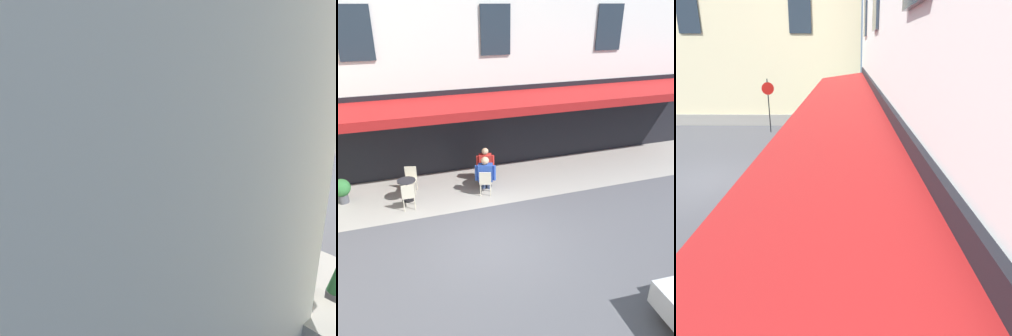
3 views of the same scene
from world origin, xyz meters
TOP-DOWN VIEW (x-y plane):
  - ground_plane at (0.00, 0.00)m, footprint 70.00×70.00m
  - sidewalk_cafe_terrace at (-3.25, -3.40)m, footprint 20.50×3.20m
  - cafe_table_near_entrance at (2.05, -3.10)m, footprint 0.60×0.60m
  - cafe_chair_cream_kerbside at (2.06, -2.47)m, footprint 0.41×0.41m
  - cafe_chair_cream_back_row at (1.88, -3.71)m, footprint 0.49×0.49m
  - cafe_table_mid_terrace at (-0.71, -3.21)m, footprint 0.60×0.60m
  - cafe_chair_cream_facing_street at (-0.52, -2.60)m, footprint 0.50×0.50m
  - cafe_chair_cream_corner_right at (-0.86, -3.82)m, footprint 0.48×0.48m
  - cafe_table_streetside at (-10.83, -2.98)m, footprint 0.60×0.60m
  - cafe_chair_cream_under_awning at (-10.39, -2.53)m, footprint 0.57×0.57m
  - cafe_chair_cream_corner_left at (-11.22, -3.48)m, footprint 0.56×0.56m
  - seated_patron_in_red at (-0.81, -3.61)m, footprint 0.65×0.60m
  - seated_companion_in_blue at (-0.59, -2.81)m, footprint 0.69×0.67m
  - potted_plant_under_sign at (4.11, -3.62)m, footprint 0.59×0.59m
  - parked_car_silver at (-4.53, 4.53)m, footprint 4.39×2.04m

SIDE VIEW (x-z plane):
  - ground_plane at x=0.00m, z-range 0.00..0.00m
  - sidewalk_cafe_terrace at x=-3.25m, z-range 0.00..0.01m
  - cafe_table_near_entrance at x=2.05m, z-range 0.12..0.87m
  - cafe_table_mid_terrace at x=-0.71m, z-range 0.12..0.87m
  - cafe_table_streetside at x=-10.83m, z-range 0.12..0.87m
  - potted_plant_under_sign at x=4.11m, z-range 0.07..0.92m
  - cafe_chair_cream_kerbside at x=2.06m, z-range 0.09..1.00m
  - cafe_chair_cream_back_row at x=1.88m, z-range 0.09..1.00m
  - cafe_chair_cream_facing_street at x=-0.52m, z-range 0.09..1.00m
  - cafe_chair_cream_corner_right at x=-0.86m, z-range 0.09..1.00m
  - cafe_chair_cream_under_awning at x=-10.39m, z-range 0.09..1.00m
  - cafe_chair_cream_corner_left at x=-11.22m, z-range 0.09..1.00m
  - seated_patron_in_red at x=-0.81m, z-range 0.05..1.35m
  - parked_car_silver at x=-4.53m, z-range 0.05..1.38m
  - seated_companion_in_blue at x=-0.59m, z-range 0.04..1.41m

